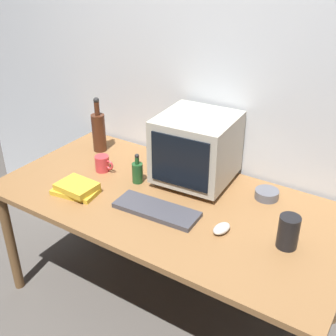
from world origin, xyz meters
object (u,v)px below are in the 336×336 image
Objects in this scene: keyboard at (156,210)px; mug at (103,163)px; book_stack at (76,189)px; cd_spindle at (267,194)px; computer_mouse at (222,228)px; metal_canister at (288,232)px; crt_monitor at (196,148)px; bottle_short at (137,172)px; bottle_tall at (99,131)px.

mug is (-0.49, 0.18, 0.03)m from keyboard.
book_stack is 2.06× the size of cd_spindle.
book_stack is at bearing -80.05° from mug.
computer_mouse is 0.40× the size of book_stack.
computer_mouse is at bearing -10.25° from mug.
book_stack is 1.07m from metal_canister.
book_stack is at bearing -134.92° from crt_monitor.
cd_spindle reaches higher than computer_mouse.
computer_mouse is 0.59× the size of bottle_short.
book_stack is 1.65× the size of metal_canister.
keyboard is at bearing -36.49° from bottle_short.
metal_canister is (1.05, 0.17, 0.05)m from book_stack.
crt_monitor is 3.43× the size of cd_spindle.
mug reaches higher than book_stack.
bottle_short is at bearing 53.74° from book_stack.
crt_monitor is at bearing 142.89° from computer_mouse.
crt_monitor is 0.55m from mug.
metal_canister is at bearing 21.00° from computer_mouse.
bottle_tall is at bearing 156.22° from bottle_short.
mug is 0.80× the size of metal_canister.
keyboard is 0.78m from bottle_tall.
mug reaches higher than keyboard.
bottle_short is at bearing 173.98° from computer_mouse.
mug is 1.00× the size of cd_spindle.
mug reaches higher than computer_mouse.
bottle_short is at bearing 173.82° from metal_canister.
book_stack is at bearing -170.65° from metal_canister.
book_stack is 0.97m from cd_spindle.
mug is 0.91m from cd_spindle.
computer_mouse is at bearing -45.90° from crt_monitor.
bottle_tall is 0.28m from mug.
computer_mouse is 0.83× the size of mug.
cd_spindle is (0.07, 0.38, 0.00)m from computer_mouse.
cd_spindle is (0.84, 0.49, -0.01)m from book_stack.
crt_monitor is 1.20× the size of bottle_tall.
bottle_tall reaches higher than keyboard.
computer_mouse is 0.83× the size of cd_spindle.
cd_spindle is at bearing 123.81° from metal_canister.
bottle_tall reaches higher than mug.
computer_mouse is at bearing -167.78° from metal_canister.
keyboard is 0.52m from mug.
keyboard is 1.23× the size of bottle_tall.
keyboard is at bearing -166.34° from computer_mouse.
mug is at bearing 178.53° from computer_mouse.
book_stack reaches higher than computer_mouse.
bottle_tall reaches higher than book_stack.
crt_monitor is 1.66× the size of book_stack.
computer_mouse is 0.29m from metal_canister.
metal_canister is at bearing -24.57° from crt_monitor.
cd_spindle is 0.80× the size of metal_canister.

